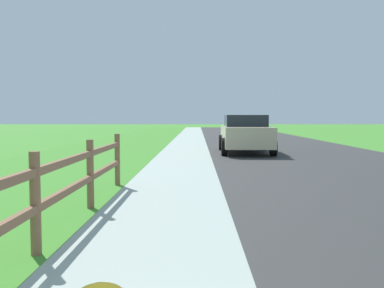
{
  "coord_description": "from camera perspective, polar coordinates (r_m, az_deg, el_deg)",
  "views": [
    {
      "loc": [
        -0.5,
        0.59,
        1.43
      ],
      "look_at": [
        -0.61,
        9.92,
        0.85
      ],
      "focal_mm": 40.64,
      "sensor_mm": 36.0,
      "label": 1
    }
  ],
  "objects": [
    {
      "name": "curb_concrete",
      "position": [
        26.57,
        -4.73,
        0.49
      ],
      "size": [
        6.0,
        66.0,
        0.01
      ],
      "primitive_type": "cube",
      "color": "#A2B0A8",
      "rests_on": "ground"
    },
    {
      "name": "grass_verge",
      "position": [
        26.75,
        -7.93,
        0.49
      ],
      "size": [
        5.0,
        66.0,
        0.0
      ],
      "primitive_type": "cube",
      "color": "#418A2D",
      "rests_on": "ground"
    },
    {
      "name": "road_asphalt",
      "position": [
        26.75,
        9.27,
        0.48
      ],
      "size": [
        7.0,
        66.0,
        0.01
      ],
      "primitive_type": "cube",
      "color": "#333333",
      "rests_on": "ground"
    },
    {
      "name": "ground_plane",
      "position": [
        24.46,
        1.84,
        0.23
      ],
      "size": [
        120.0,
        120.0,
        0.0
      ],
      "primitive_type": "plane",
      "color": "#418A2D"
    },
    {
      "name": "rail_fence",
      "position": [
        4.76,
        -19.89,
        -6.37
      ],
      "size": [
        0.11,
        9.3,
        1.08
      ],
      "color": "brown",
      "rests_on": "ground"
    },
    {
      "name": "parked_suv_beige",
      "position": [
        17.49,
        7.0,
        1.41
      ],
      "size": [
        2.07,
        4.56,
        1.5
      ],
      "color": "#C6B793",
      "rests_on": "ground"
    }
  ]
}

